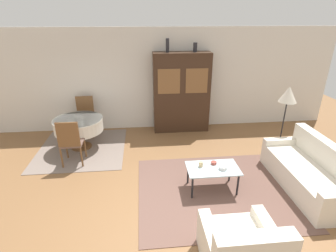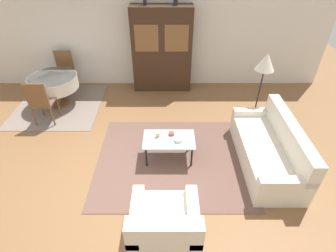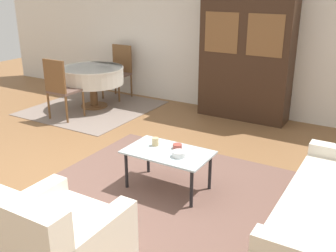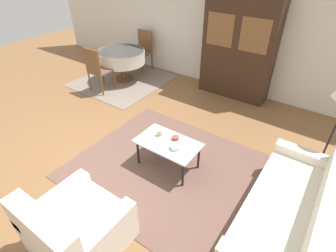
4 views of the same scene
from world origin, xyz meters
name	(u,v)px [view 2 (image 2 of 4)]	position (x,y,z in m)	size (l,w,h in m)	color
ground_plane	(115,181)	(0.00, 0.00, 0.00)	(14.00, 14.00, 0.00)	brown
wall_back	(131,35)	(0.00, 3.63, 1.35)	(10.00, 0.06, 2.70)	silver
area_rug	(171,159)	(0.99, 0.52, 0.01)	(2.80, 2.38, 0.01)	brown
dining_rug	(58,106)	(-1.77, 2.43, 0.01)	(2.00, 2.08, 0.01)	gray
couch	(268,149)	(2.72, 0.45, 0.31)	(0.86, 2.00, 0.88)	silver
armchair	(164,227)	(0.86, -1.07, 0.31)	(0.91, 0.90, 0.85)	silver
coffee_table	(168,141)	(0.92, 0.58, 0.41)	(0.93, 0.56, 0.45)	black
display_cabinet	(161,50)	(0.75, 3.35, 1.05)	(1.48, 0.46, 2.10)	#382316
dining_table	(52,83)	(-1.80, 2.50, 0.59)	(1.12, 1.12, 0.73)	brown
dining_chair_near	(39,101)	(-1.80, 1.72, 0.57)	(0.44, 0.44, 1.01)	brown
dining_chair_far	(63,69)	(-1.80, 3.29, 0.57)	(0.44, 0.44, 1.01)	brown
floor_lamp	(264,65)	(2.83, 1.80, 1.34)	(0.38, 0.38, 1.58)	black
cup	(157,135)	(0.72, 0.64, 0.50)	(0.07, 0.07, 0.09)	tan
bowl	(177,140)	(1.09, 0.52, 0.49)	(0.14, 0.14, 0.06)	white
bowl_small	(171,134)	(0.97, 0.70, 0.48)	(0.10, 0.10, 0.05)	#9E4238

